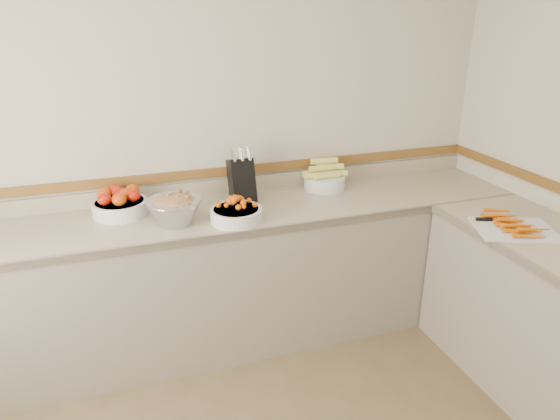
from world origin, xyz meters
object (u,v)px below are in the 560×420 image
object	(u,v)px
corn_bowl	(324,179)
cutting_board	(513,226)
tomato_bowl	(120,203)
rhubarb_bowl	(174,209)
cherry_tomato_bowl	(236,212)
knife_block	(242,180)

from	to	relation	value
corn_bowl	cutting_board	world-z (taller)	corn_bowl
tomato_bowl	rhubarb_bowl	size ratio (longest dim) A/B	1.03
cherry_tomato_bowl	rhubarb_bowl	distance (m)	0.35
knife_block	cherry_tomato_bowl	xyz separation A→B (m)	(-0.11, -0.29, -0.09)
knife_block	cherry_tomato_bowl	distance (m)	0.33
corn_bowl	cutting_board	size ratio (longest dim) A/B	0.62
knife_block	corn_bowl	bearing A→B (deg)	6.77
rhubarb_bowl	corn_bowl	bearing A→B (deg)	15.51
rhubarb_bowl	cutting_board	bearing A→B (deg)	-21.13
tomato_bowl	cutting_board	xyz separation A→B (m)	(2.05, -0.93, -0.05)
knife_block	tomato_bowl	bearing A→B (deg)	177.87
tomato_bowl	corn_bowl	world-z (taller)	corn_bowl
knife_block	tomato_bowl	distance (m)	0.74
rhubarb_bowl	tomato_bowl	bearing A→B (deg)	139.33
knife_block	rhubarb_bowl	world-z (taller)	knife_block
tomato_bowl	corn_bowl	bearing A→B (deg)	1.86
knife_block	corn_bowl	size ratio (longest dim) A/B	1.17
rhubarb_bowl	cutting_board	size ratio (longest dim) A/B	0.62
tomato_bowl	cherry_tomato_bowl	distance (m)	0.70
cherry_tomato_bowl	cutting_board	xyz separation A→B (m)	(1.42, -0.61, -0.04)
tomato_bowl	cherry_tomato_bowl	world-z (taller)	cherry_tomato_bowl
corn_bowl	rhubarb_bowl	distance (m)	1.09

